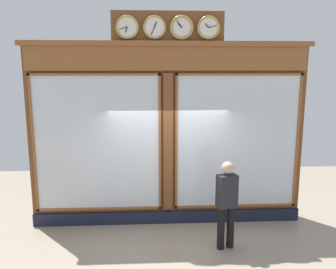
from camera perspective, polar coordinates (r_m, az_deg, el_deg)
name	(u,v)px	position (r m, az deg, el deg)	size (l,w,h in m)	color
shop_facade	(168,134)	(7.49, -0.05, 0.16)	(5.94, 0.42, 4.48)	brown
pedestrian	(227,201)	(6.69, 9.52, -10.69)	(0.41, 0.31, 1.69)	black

